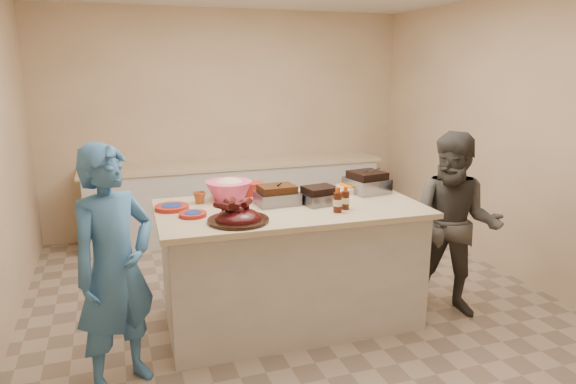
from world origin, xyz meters
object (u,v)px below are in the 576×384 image
object	(u,v)px
bbq_bottle_a	(337,212)
plastic_cup	(200,203)
roasting_pan	(366,192)
coleslaw_bowl	(229,199)
guest_blue	(125,383)
rib_platter	(238,222)
guest_gray	(448,311)
bbq_bottle_b	(345,209)
mustard_bottle	(272,202)
island	(290,319)

from	to	relation	value
bbq_bottle_a	plastic_cup	xyz separation A→B (m)	(-0.93, 0.59, 0.00)
roasting_pan	plastic_cup	distance (m)	1.43
coleslaw_bowl	guest_blue	xyz separation A→B (m)	(-0.92, -0.82, -0.97)
rib_platter	guest_gray	xyz separation A→B (m)	(1.80, -0.02, -0.97)
bbq_bottle_b	coleslaw_bowl	bearing A→B (deg)	142.90
bbq_bottle_b	mustard_bottle	distance (m)	0.60
mustard_bottle	guest_gray	world-z (taller)	mustard_bottle
coleslaw_bowl	mustard_bottle	distance (m)	0.36
roasting_pan	bbq_bottle_a	world-z (taller)	bbq_bottle_a
roasting_pan	bbq_bottle_a	xyz separation A→B (m)	(-0.50, -0.49, -0.00)
mustard_bottle	rib_platter	bearing A→B (deg)	-131.69
coleslaw_bowl	guest_blue	bearing A→B (deg)	-138.21
bbq_bottle_b	plastic_cup	xyz separation A→B (m)	(-1.02, 0.54, 0.00)
bbq_bottle_b	guest_blue	distance (m)	1.96
bbq_bottle_a	guest_gray	world-z (taller)	bbq_bottle_a
plastic_cup	bbq_bottle_a	bearing A→B (deg)	-32.64
bbq_bottle_a	guest_blue	size ratio (longest dim) A/B	0.12
island	guest_blue	size ratio (longest dim) A/B	1.29
plastic_cup	bbq_bottle_b	bearing A→B (deg)	-27.91
plastic_cup	guest_blue	world-z (taller)	plastic_cup
bbq_bottle_a	bbq_bottle_b	size ratio (longest dim) A/B	1.08
guest_gray	guest_blue	bearing A→B (deg)	-133.91
bbq_bottle_b	guest_blue	size ratio (longest dim) A/B	0.11
roasting_pan	coleslaw_bowl	distance (m)	1.19
coleslaw_bowl	plastic_cup	distance (m)	0.25
roasting_pan	plastic_cup	world-z (taller)	roasting_pan
bbq_bottle_b	plastic_cup	size ratio (longest dim) A/B	1.79
roasting_pan	guest_gray	xyz separation A→B (m)	(0.54, -0.51, -0.97)
plastic_cup	guest_blue	xyz separation A→B (m)	(-0.67, -0.78, -0.97)
rib_platter	guest_gray	distance (m)	2.05
roasting_pan	bbq_bottle_a	size ratio (longest dim) A/B	1.65
coleslaw_bowl	mustard_bottle	size ratio (longest dim) A/B	3.25
bbq_bottle_a	guest_gray	xyz separation A→B (m)	(1.04, -0.02, -0.97)
mustard_bottle	bbq_bottle_a	bearing A→B (deg)	-49.31
island	bbq_bottle_b	size ratio (longest dim) A/B	11.65
roasting_pan	bbq_bottle_b	bearing A→B (deg)	-142.06
rib_platter	plastic_cup	distance (m)	0.61
island	guest_gray	size ratio (longest dim) A/B	1.34
island	roasting_pan	xyz separation A→B (m)	(0.77, 0.21, 0.97)
plastic_cup	island	bearing A→B (deg)	-25.41
island	plastic_cup	world-z (taller)	plastic_cup
mustard_bottle	plastic_cup	distance (m)	0.57
island	guest_blue	world-z (taller)	island
guest_blue	bbq_bottle_a	bearing A→B (deg)	-28.24
roasting_pan	bbq_bottle_b	xyz separation A→B (m)	(-0.41, -0.44, -0.00)
rib_platter	mustard_bottle	world-z (taller)	rib_platter
rib_platter	coleslaw_bowl	size ratio (longest dim) A/B	1.15
rib_platter	plastic_cup	size ratio (longest dim) A/B	4.40
rib_platter	coleslaw_bowl	xyz separation A→B (m)	(0.08, 0.63, 0.00)
island	guest_gray	bearing A→B (deg)	-10.96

